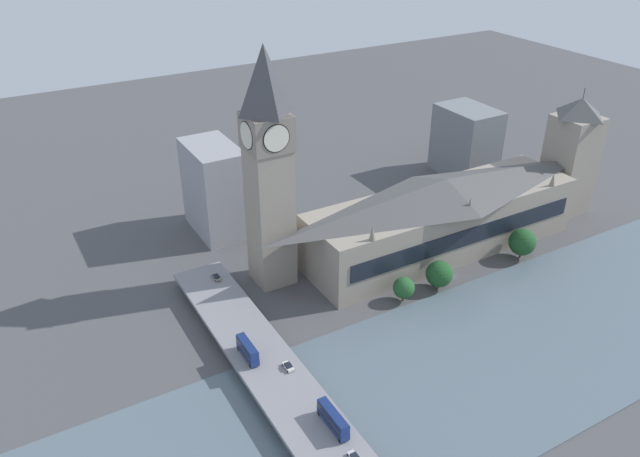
# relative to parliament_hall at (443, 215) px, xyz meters

# --- Properties ---
(ground_plane) EXTENTS (600.00, 600.00, 0.00)m
(ground_plane) POSITION_rel_parliament_hall_xyz_m (-16.90, 8.00, -14.22)
(ground_plane) COLOR #4C4C4F
(river_water) EXTENTS (64.95, 360.00, 0.30)m
(river_water) POSITION_rel_parliament_hall_xyz_m (-55.37, 8.00, -14.07)
(river_water) COLOR slate
(river_water) RESTS_ON ground_plane
(parliament_hall) EXTENTS (28.25, 105.55, 28.65)m
(parliament_hall) POSITION_rel_parliament_hall_xyz_m (0.00, 0.00, 0.00)
(parliament_hall) COLOR gray
(parliament_hall) RESTS_ON ground_plane
(clock_tower) EXTENTS (13.80, 13.80, 80.46)m
(clock_tower) POSITION_rel_parliament_hall_xyz_m (12.75, 63.06, 28.36)
(clock_tower) COLOR gray
(clock_tower) RESTS_ON ground_plane
(victoria_tower) EXTENTS (16.09, 16.09, 51.79)m
(victoria_tower) POSITION_rel_parliament_hall_xyz_m (0.05, -64.82, 9.67)
(victoria_tower) COLOR gray
(victoria_tower) RESTS_ON ground_plane
(road_bridge) EXTENTS (161.89, 16.67, 4.62)m
(road_bridge) POSITION_rel_parliament_hall_xyz_m (-55.37, 85.68, -10.48)
(road_bridge) COLOR slate
(road_bridge) RESTS_ON ground_plane
(double_decker_bus_lead) EXTENTS (10.30, 2.55, 5.07)m
(double_decker_bus_lead) POSITION_rel_parliament_hall_xyz_m (-25.36, 89.31, -6.81)
(double_decker_bus_lead) COLOR navy
(double_decker_bus_lead) RESTS_ON road_bridge
(double_decker_bus_rear) EXTENTS (11.70, 2.51, 4.85)m
(double_decker_bus_rear) POSITION_rel_parliament_hall_xyz_m (-58.84, 81.78, -6.93)
(double_decker_bus_rear) COLOR navy
(double_decker_bus_rear) RESTS_ON road_bridge
(car_northbound_mid) EXTENTS (4.05, 1.86, 1.47)m
(car_northbound_mid) POSITION_rel_parliament_hall_xyz_m (-34.93, 81.68, -8.87)
(car_northbound_mid) COLOR silver
(car_northbound_mid) RESTS_ON road_bridge
(car_southbound_mid) EXTENTS (4.46, 1.92, 1.36)m
(car_southbound_mid) POSITION_rel_parliament_hall_xyz_m (15.89, 82.35, -8.91)
(car_southbound_mid) COLOR slate
(car_southbound_mid) RESTS_ON road_bridge
(city_block_west) EXTENTS (28.98, 17.07, 35.25)m
(city_block_west) POSITION_rel_parliament_hall_xyz_m (55.22, 66.35, 3.40)
(city_block_west) COLOR #939399
(city_block_west) RESTS_ON ground_plane
(city_block_center) EXTENTS (27.93, 19.64, 31.57)m
(city_block_center) POSITION_rel_parliament_hall_xyz_m (49.01, -54.04, 1.56)
(city_block_center) COLOR slate
(city_block_center) RESTS_ON ground_plane
(tree_embankment_near) EXTENTS (7.12, 7.12, 8.73)m
(tree_embankment_near) POSITION_rel_parliament_hall_xyz_m (-20.14, 31.78, -9.07)
(tree_embankment_near) COLOR brown
(tree_embankment_near) RESTS_ON ground_plane
(tree_embankment_mid) EXTENTS (9.09, 9.09, 10.47)m
(tree_embankment_mid) POSITION_rel_parliament_hall_xyz_m (-20.35, 17.35, -8.30)
(tree_embankment_mid) COLOR brown
(tree_embankment_mid) RESTS_ON ground_plane
(tree_embankment_far) EXTENTS (9.82, 9.82, 11.59)m
(tree_embankment_far) POSITION_rel_parliament_hall_xyz_m (-19.83, -21.31, -7.55)
(tree_embankment_far) COLOR brown
(tree_embankment_far) RESTS_ON ground_plane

